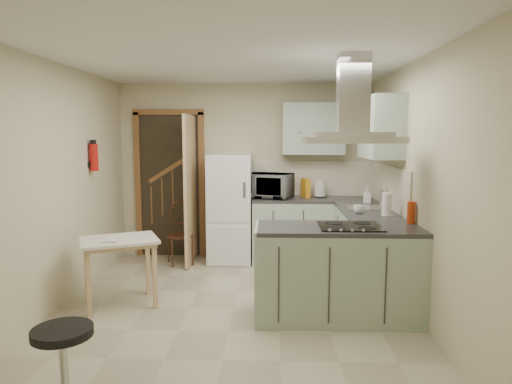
{
  "coord_description": "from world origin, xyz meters",
  "views": [
    {
      "loc": [
        0.39,
        -4.46,
        1.76
      ],
      "look_at": [
        0.21,
        0.45,
        1.15
      ],
      "focal_mm": 32.0,
      "sensor_mm": 36.0,
      "label": 1
    }
  ],
  "objects_px": {
    "extractor_hood": "(352,140)",
    "microwave": "(269,186)",
    "fridge": "(230,208)",
    "peninsula": "(338,273)",
    "drop_leaf_table": "(120,272)",
    "bentwood_chair": "(180,236)",
    "stool": "(64,366)"
  },
  "relations": [
    {
      "from": "extractor_hood",
      "to": "microwave",
      "type": "relative_size",
      "value": 1.47
    },
    {
      "from": "fridge",
      "to": "peninsula",
      "type": "height_order",
      "value": "fridge"
    },
    {
      "from": "drop_leaf_table",
      "to": "microwave",
      "type": "bearing_deg",
      "value": 24.53
    },
    {
      "from": "fridge",
      "to": "microwave",
      "type": "xyz_separation_m",
      "value": [
        0.54,
        0.03,
        0.32
      ]
    },
    {
      "from": "bentwood_chair",
      "to": "microwave",
      "type": "distance_m",
      "value": 1.41
    },
    {
      "from": "peninsula",
      "to": "extractor_hood",
      "type": "relative_size",
      "value": 1.72
    },
    {
      "from": "peninsula",
      "to": "extractor_hood",
      "type": "distance_m",
      "value": 1.27
    },
    {
      "from": "extractor_hood",
      "to": "drop_leaf_table",
      "type": "bearing_deg",
      "value": 173.8
    },
    {
      "from": "stool",
      "to": "microwave",
      "type": "bearing_deg",
      "value": 69.5
    },
    {
      "from": "fridge",
      "to": "bentwood_chair",
      "type": "bearing_deg",
      "value": -165.41
    },
    {
      "from": "peninsula",
      "to": "bentwood_chair",
      "type": "distance_m",
      "value": 2.62
    },
    {
      "from": "peninsula",
      "to": "extractor_hood",
      "type": "height_order",
      "value": "extractor_hood"
    },
    {
      "from": "drop_leaf_table",
      "to": "microwave",
      "type": "relative_size",
      "value": 1.23
    },
    {
      "from": "stool",
      "to": "microwave",
      "type": "xyz_separation_m",
      "value": [
        1.31,
        3.51,
        0.81
      ]
    },
    {
      "from": "drop_leaf_table",
      "to": "stool",
      "type": "height_order",
      "value": "drop_leaf_table"
    },
    {
      "from": "fridge",
      "to": "bentwood_chair",
      "type": "distance_m",
      "value": 0.78
    },
    {
      "from": "peninsula",
      "to": "drop_leaf_table",
      "type": "bearing_deg",
      "value": 173.52
    },
    {
      "from": "stool",
      "to": "bentwood_chair",
      "type": "bearing_deg",
      "value": 88.33
    },
    {
      "from": "extractor_hood",
      "to": "drop_leaf_table",
      "type": "xyz_separation_m",
      "value": [
        -2.31,
        0.25,
        -1.37
      ]
    },
    {
      "from": "peninsula",
      "to": "extractor_hood",
      "type": "xyz_separation_m",
      "value": [
        0.1,
        0.0,
        1.27
      ]
    },
    {
      "from": "peninsula",
      "to": "stool",
      "type": "distance_m",
      "value": 2.51
    },
    {
      "from": "extractor_hood",
      "to": "bentwood_chair",
      "type": "distance_m",
      "value": 3.0
    },
    {
      "from": "drop_leaf_table",
      "to": "peninsula",
      "type": "bearing_deg",
      "value": -30.91
    },
    {
      "from": "peninsula",
      "to": "drop_leaf_table",
      "type": "relative_size",
      "value": 2.05
    },
    {
      "from": "extractor_hood",
      "to": "bentwood_chair",
      "type": "relative_size",
      "value": 1.15
    },
    {
      "from": "peninsula",
      "to": "bentwood_chair",
      "type": "bearing_deg",
      "value": 136.48
    },
    {
      "from": "stool",
      "to": "microwave",
      "type": "height_order",
      "value": "microwave"
    },
    {
      "from": "fridge",
      "to": "bentwood_chair",
      "type": "relative_size",
      "value": 1.92
    },
    {
      "from": "fridge",
      "to": "extractor_hood",
      "type": "bearing_deg",
      "value": -56.21
    },
    {
      "from": "microwave",
      "to": "fridge",
      "type": "bearing_deg",
      "value": -157.59
    },
    {
      "from": "drop_leaf_table",
      "to": "bentwood_chair",
      "type": "xyz_separation_m",
      "value": [
        0.31,
        1.55,
        0.04
      ]
    },
    {
      "from": "extractor_hood",
      "to": "microwave",
      "type": "distance_m",
      "value": 2.25
    }
  ]
}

